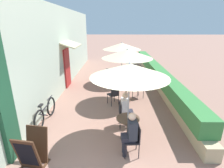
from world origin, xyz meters
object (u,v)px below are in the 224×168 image
(cafe_chair_near_right, at_px, (123,113))
(coffee_cup_mid, at_px, (127,85))
(patio_umbrella_mid, at_px, (127,54))
(patio_umbrella_near, at_px, (130,70))
(cafe_chair_mid_right, at_px, (137,87))
(seated_patron_near_right, at_px, (126,108))
(cafe_chair_near_left, at_px, (134,138))
(patio_table_near, at_px, (128,125))
(patio_table_mid, at_px, (126,91))
(coffee_cup_far, at_px, (124,70))
(seated_patron_near_left, at_px, (130,132))
(cafe_chair_far_right, at_px, (127,77))
(bicycle_leaning, at_px, (46,112))
(patio_table_far, at_px, (121,75))
(menu_board, at_px, (32,150))
(cafe_chair_far_back, at_px, (127,72))
(patio_umbrella_far, at_px, (122,46))
(cafe_chair_mid_left, at_px, (114,94))
(cafe_chair_far_left, at_px, (110,74))
(coffee_cup_near, at_px, (130,119))

(cafe_chair_near_right, height_order, coffee_cup_mid, cafe_chair_near_right)
(patio_umbrella_mid, bearing_deg, patio_umbrella_near, -92.44)
(patio_umbrella_near, bearing_deg, cafe_chair_mid_right, 78.21)
(seated_patron_near_right, bearing_deg, cafe_chair_near_left, 1.71)
(cafe_chair_near_right, bearing_deg, cafe_chair_near_left, 6.33)
(patio_table_near, xyz_separation_m, patio_table_mid, (0.12, 2.81, 0.00))
(cafe_chair_near_right, distance_m, coffee_cup_far, 4.85)
(cafe_chair_near_left, distance_m, coffee_cup_mid, 3.58)
(seated_patron_near_left, bearing_deg, cafe_chair_far_right, -6.79)
(cafe_chair_mid_right, bearing_deg, cafe_chair_near_right, 41.97)
(cafe_chair_mid_right, relative_size, cafe_chair_far_right, 1.00)
(coffee_cup_far, bearing_deg, bicycle_leaning, -123.30)
(patio_table_far, bearing_deg, coffee_cup_far, -2.36)
(cafe_chair_far_right, distance_m, menu_board, 6.60)
(cafe_chair_mid_right, distance_m, cafe_chair_far_right, 1.72)
(coffee_cup_mid, xyz_separation_m, menu_board, (-2.57, -4.01, -0.29))
(patio_table_far, distance_m, cafe_chair_far_back, 0.69)
(cafe_chair_mid_right, xyz_separation_m, patio_umbrella_far, (-0.68, 2.30, 1.65))
(patio_table_mid, relative_size, patio_umbrella_far, 0.30)
(cafe_chair_mid_left, bearing_deg, cafe_chair_near_right, -110.31)
(cafe_chair_far_left, bearing_deg, cafe_chair_far_back, 36.33)
(patio_table_far, distance_m, menu_board, 7.06)
(coffee_cup_near, height_order, cafe_chair_far_back, cafe_chair_far_back)
(seated_patron_near_right, bearing_deg, coffee_cup_mid, 171.34)
(patio_umbrella_mid, height_order, coffee_cup_mid, patio_umbrella_mid)
(coffee_cup_far, height_order, bicycle_leaning, bicycle_leaning)
(patio_umbrella_mid, xyz_separation_m, menu_board, (-2.51, -3.93, -1.70))
(patio_umbrella_far, distance_m, bicycle_leaning, 5.70)
(cafe_chair_near_right, height_order, cafe_chair_mid_left, same)
(coffee_cup_far, bearing_deg, seated_patron_near_left, -91.29)
(cafe_chair_near_right, xyz_separation_m, coffee_cup_far, (0.27, 4.84, 0.24))
(cafe_chair_near_right, xyz_separation_m, cafe_chair_far_right, (0.42, 4.22, 0.00))
(coffee_cup_far, bearing_deg, cafe_chair_near_left, -90.26)
(patio_table_near, distance_m, patio_table_mid, 2.81)
(coffee_cup_near, height_order, coffee_cup_mid, same)
(patio_umbrella_far, bearing_deg, cafe_chair_mid_left, -97.78)
(cafe_chair_mid_left, bearing_deg, coffee_cup_near, -109.55)
(bicycle_leaning, bearing_deg, coffee_cup_near, -17.82)
(patio_table_mid, bearing_deg, bicycle_leaning, -147.84)
(cafe_chair_far_right, bearing_deg, patio_umbrella_near, 156.38)
(seated_patron_near_left, distance_m, menu_board, 2.45)
(seated_patron_near_left, xyz_separation_m, cafe_chair_near_right, (-0.13, 1.37, -0.17))
(patio_table_mid, distance_m, cafe_chair_mid_left, 0.69)
(patio_umbrella_mid, relative_size, cafe_chair_mid_right, 2.76)
(patio_umbrella_mid, bearing_deg, cafe_chair_far_right, 85.01)
(patio_table_mid, relative_size, patio_umbrella_mid, 0.30)
(patio_table_far, height_order, menu_board, menu_board)
(patio_table_mid, xyz_separation_m, patio_umbrella_far, (-0.13, 2.72, 1.68))
(cafe_chair_far_right, bearing_deg, bicycle_leaning, 121.36)
(cafe_chair_mid_right, bearing_deg, patio_table_far, -104.20)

